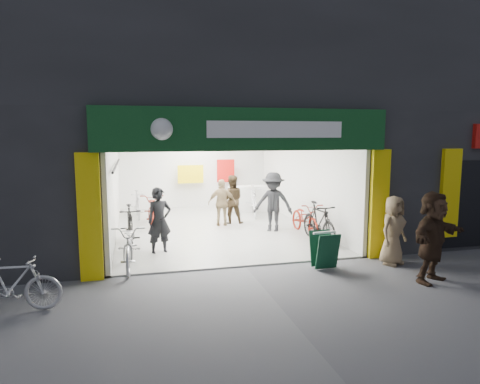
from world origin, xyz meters
name	(u,v)px	position (x,y,z in m)	size (l,w,h in m)	color
ground	(246,267)	(0.00, 0.00, 0.00)	(60.00, 60.00, 0.00)	#56565B
building	(234,92)	(0.91, 4.99, 4.31)	(17.00, 10.27, 8.00)	#232326
bike_left_front	(130,245)	(-2.50, 0.60, 0.51)	(0.68, 1.96, 1.03)	#ACACB1
bike_left_midfront	(130,226)	(-2.50, 2.42, 0.55)	(0.52, 1.83, 1.10)	black
bike_left_midback	(153,209)	(-1.80, 4.98, 0.54)	(0.71, 2.05, 1.08)	maroon
bike_left_back	(138,205)	(-2.25, 6.31, 0.49)	(0.46, 1.63, 0.98)	#ABABB0
bike_right_front	(319,223)	(2.50, 1.63, 0.55)	(0.52, 1.84, 1.11)	black
bike_right_mid	(305,218)	(2.50, 2.59, 0.49)	(0.65, 1.85, 0.97)	maroon
bike_right_back	(253,201)	(1.80, 5.68, 0.56)	(0.53, 1.87, 1.12)	silver
parked_bike	(11,285)	(-4.40, -1.40, 0.48)	(0.45, 1.60, 0.96)	#B3B2B7
customer_a	(159,221)	(-1.79, 1.55, 0.83)	(0.61, 0.40, 1.66)	black
customer_b	(231,200)	(0.73, 4.57, 0.81)	(0.79, 0.61, 1.62)	#372919
customer_c	(273,203)	(1.68, 3.13, 0.91)	(1.17, 0.67, 1.82)	black
customer_d	(222,203)	(0.35, 4.22, 0.77)	(0.90, 0.37, 1.53)	#8E7753
pedestrian_near	(393,230)	(3.30, -0.59, 0.79)	(0.77, 0.50, 1.58)	#917654
pedestrian_far	(433,237)	(3.37, -1.82, 0.92)	(1.71, 0.54, 1.84)	#332217
sandwich_board	(324,249)	(1.66, -0.50, 0.44)	(0.55, 0.56, 0.80)	#0E3A23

